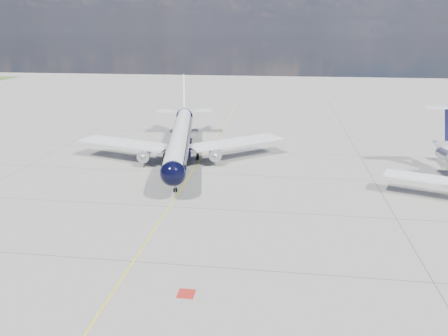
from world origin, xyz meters
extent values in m
plane|color=gray|center=(0.00, 30.00, 0.00)|extent=(320.00, 320.00, 0.00)
cube|color=yellow|center=(0.00, 25.00, 0.00)|extent=(0.16, 160.00, 0.01)
cube|color=maroon|center=(6.80, -10.00, 0.00)|extent=(1.60, 1.60, 0.01)
cylinder|color=black|center=(-3.40, 31.45, 4.07)|extent=(10.19, 36.88, 3.68)
sphere|color=black|center=(0.06, 12.38, 4.07)|extent=(4.28, 4.28, 3.68)
cone|color=black|center=(-7.46, 53.85, 4.65)|extent=(4.83, 7.33, 3.68)
cylinder|color=silver|center=(-3.40, 31.45, 4.99)|extent=(9.74, 38.64, 2.87)
cube|color=black|center=(0.09, 12.19, 4.60)|extent=(2.50, 1.56, 0.53)
cube|color=silver|center=(-13.67, 31.06, 3.20)|extent=(19.19, 10.28, 0.31)
cube|color=silver|center=(6.35, 34.69, 3.20)|extent=(17.60, 15.33, 0.31)
cube|color=black|center=(-3.40, 31.45, 2.71)|extent=(5.73, 10.26, 0.97)
cylinder|color=#B0B0B7|center=(-9.25, 28.42, 2.08)|extent=(2.93, 4.77, 2.17)
cylinder|color=#B0B0B7|center=(3.14, 30.66, 2.08)|extent=(2.93, 4.77, 2.17)
sphere|color=gray|center=(-8.89, 26.41, 2.08)|extent=(1.24, 1.24, 1.07)
sphere|color=gray|center=(3.51, 28.66, 2.08)|extent=(1.24, 1.24, 1.07)
cube|color=silver|center=(-9.28, 28.61, 2.81)|extent=(0.76, 3.09, 1.07)
cube|color=silver|center=(3.11, 30.85, 2.81)|extent=(0.76, 3.09, 1.07)
cube|color=silver|center=(-7.38, 53.37, 9.59)|extent=(1.40, 6.10, 8.26)
cube|color=silver|center=(-7.46, 53.85, 5.43)|extent=(12.95, 5.30, 0.21)
cylinder|color=gray|center=(-0.55, 15.72, 1.21)|extent=(0.20, 0.20, 2.03)
cylinder|color=black|center=(-0.74, 15.68, 0.34)|extent=(0.29, 0.70, 0.68)
cylinder|color=black|center=(-0.36, 15.75, 0.34)|extent=(0.29, 0.70, 0.68)
cylinder|color=gray|center=(-6.71, 32.32, 1.31)|extent=(0.29, 0.29, 1.84)
cylinder|color=gray|center=(-0.61, 33.43, 1.31)|extent=(0.29, 0.29, 1.84)
cylinder|color=black|center=(-6.61, 31.80, 0.53)|extent=(0.62, 1.13, 1.07)
cylinder|color=black|center=(-6.80, 32.85, 0.53)|extent=(0.62, 1.13, 1.07)
cylinder|color=black|center=(-0.51, 32.91, 0.53)|extent=(0.62, 1.13, 1.07)
cylinder|color=black|center=(-0.70, 33.95, 0.53)|extent=(0.62, 1.13, 1.07)
cone|color=silver|center=(42.71, 34.40, 3.89)|extent=(3.73, 5.92, 3.00)
cube|color=silver|center=(37.04, 18.46, 2.78)|extent=(14.28, 8.14, 0.24)
cylinder|color=#B0B0B7|center=(41.23, 28.02, 3.89)|extent=(2.14, 3.75, 1.67)
cube|color=silver|center=(41.78, 28.09, 3.89)|extent=(1.34, 1.91, 0.20)
camera|label=1|loc=(14.94, -43.99, 23.20)|focal=35.00mm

